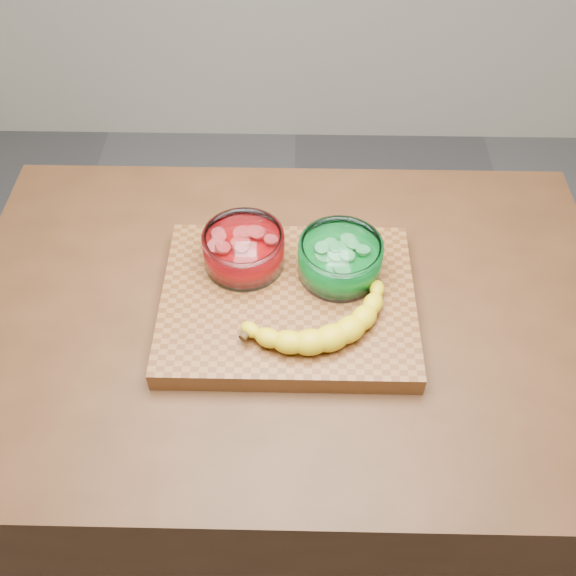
{
  "coord_description": "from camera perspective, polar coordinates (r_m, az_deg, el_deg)",
  "views": [
    {
      "loc": [
        0.01,
        -0.72,
        1.82
      ],
      "look_at": [
        0.0,
        0.0,
        0.96
      ],
      "focal_mm": 40.0,
      "sensor_mm": 36.0,
      "label": 1
    }
  ],
  "objects": [
    {
      "name": "ground",
      "position": [
        1.95,
        0.0,
        -18.49
      ],
      "size": [
        3.5,
        3.5,
        0.0
      ],
      "primitive_type": "plane",
      "color": "#535357",
      "rests_on": "ground"
    },
    {
      "name": "counter",
      "position": [
        1.55,
        0.0,
        -12.3
      ],
      "size": [
        1.2,
        0.8,
        0.9
      ],
      "primitive_type": "cube",
      "color": "#462815",
      "rests_on": "ground"
    },
    {
      "name": "cutting_board",
      "position": [
        1.15,
        0.0,
        -1.29
      ],
      "size": [
        0.45,
        0.35,
        0.04
      ],
      "primitive_type": "cube",
      "color": "brown",
      "rests_on": "counter"
    },
    {
      "name": "bowl_red",
      "position": [
        1.17,
        -3.94,
        3.45
      ],
      "size": [
        0.15,
        0.15,
        0.07
      ],
      "color": "white",
      "rests_on": "cutting_board"
    },
    {
      "name": "bowl_green",
      "position": [
        1.15,
        4.64,
        2.6
      ],
      "size": [
        0.15,
        0.15,
        0.07
      ],
      "color": "white",
      "rests_on": "cutting_board"
    },
    {
      "name": "banana",
      "position": [
        1.08,
        2.45,
        -2.37
      ],
      "size": [
        0.28,
        0.18,
        0.04
      ],
      "primitive_type": null,
      "color": "gold",
      "rests_on": "cutting_board"
    }
  ]
}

